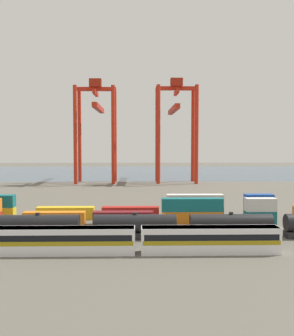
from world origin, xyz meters
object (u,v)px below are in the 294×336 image
(passenger_train, at_px, (138,239))
(shipping_container_3, at_px, (124,218))
(freight_tank_row, at_px, (183,226))
(gantry_crane_west, at_px, (96,119))
(shipping_container_12, at_px, (130,213))
(gantry_crane_central, at_px, (176,119))
(shipping_container_11, at_px, (66,213))
(shipping_container_9, at_px, (0,213))

(passenger_train, height_order, shipping_container_3, passenger_train)
(freight_tank_row, bearing_deg, gantry_crane_west, 103.81)
(shipping_container_12, relative_size, gantry_crane_central, 0.29)
(shipping_container_3, xyz_separation_m, shipping_container_12, (1.25, 5.99, 0.00))
(freight_tank_row, distance_m, shipping_container_3, 15.91)
(shipping_container_12, bearing_deg, shipping_container_11, 180.00)
(freight_tank_row, xyz_separation_m, shipping_container_3, (-10.52, 11.90, -0.82))
(shipping_container_3, bearing_deg, freight_tank_row, -48.52)
(gantry_crane_west, height_order, gantry_crane_central, gantry_crane_central)
(shipping_container_3, relative_size, gantry_crane_west, 0.29)
(shipping_container_11, height_order, shipping_container_12, same)
(gantry_crane_west, bearing_deg, gantry_crane_central, 0.56)
(passenger_train, relative_size, shipping_container_12, 3.43)
(shipping_container_12, height_order, gantry_crane_west, gantry_crane_west)
(shipping_container_11, xyz_separation_m, shipping_container_12, (13.80, 0.00, 0.00))
(freight_tank_row, height_order, gantry_crane_west, gantry_crane_west)
(passenger_train, bearing_deg, shipping_container_9, 136.93)
(passenger_train, distance_m, freight_tank_row, 12.12)
(shipping_container_9, height_order, shipping_container_11, same)
(passenger_train, height_order, gantry_crane_west, gantry_crane_west)
(shipping_container_9, bearing_deg, gantry_crane_west, 81.59)
(shipping_container_9, xyz_separation_m, gantry_crane_central, (44.86, 82.76, 24.63))
(passenger_train, xyz_separation_m, shipping_container_12, (-1.61, 27.29, -0.84))
(shipping_container_12, height_order, gantry_crane_central, gantry_crane_central)
(gantry_crane_central, bearing_deg, shipping_container_12, -101.79)
(shipping_container_3, distance_m, gantry_crane_west, 92.87)
(gantry_crane_central, bearing_deg, freight_tank_row, -94.55)
(freight_tank_row, xyz_separation_m, shipping_container_9, (-36.86, 17.89, -0.82))
(freight_tank_row, bearing_deg, shipping_container_3, 131.48)
(shipping_container_12, bearing_deg, gantry_crane_central, 78.21)
(passenger_train, distance_m, shipping_container_9, 39.98)
(passenger_train, relative_size, shipping_container_11, 3.43)
(passenger_train, height_order, gantry_crane_central, gantry_crane_central)
(shipping_container_3, distance_m, shipping_container_11, 13.90)
(gantry_crane_west, relative_size, gantry_crane_central, 0.99)
(passenger_train, bearing_deg, shipping_container_12, 93.37)
(passenger_train, distance_m, shipping_container_3, 21.51)
(gantry_crane_central, bearing_deg, shipping_container_3, -101.79)
(shipping_container_3, bearing_deg, passenger_train, -82.35)
(shipping_container_3, height_order, shipping_container_11, same)
(freight_tank_row, relative_size, gantry_crane_west, 1.51)
(shipping_container_9, bearing_deg, passenger_train, -43.07)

